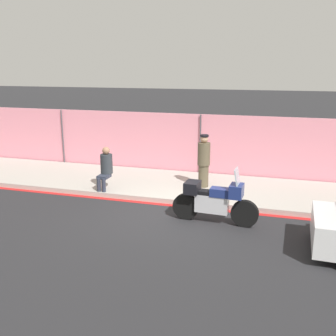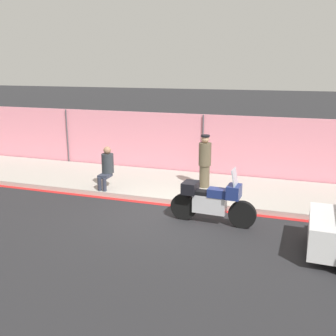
# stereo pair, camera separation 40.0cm
# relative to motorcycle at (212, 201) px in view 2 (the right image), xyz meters

# --- Properties ---
(ground_plane) EXTENTS (120.00, 120.00, 0.00)m
(ground_plane) POSITION_rel_motorcycle_xyz_m (-1.28, 0.19, -0.62)
(ground_plane) COLOR #262628
(sidewalk) EXTENTS (42.22, 3.26, 0.15)m
(sidewalk) POSITION_rel_motorcycle_xyz_m (-1.28, 2.66, -0.54)
(sidewalk) COLOR #ADA89E
(sidewalk) RESTS_ON ground_plane
(curb_paint_stripe) EXTENTS (42.22, 0.18, 0.01)m
(curb_paint_stripe) POSITION_rel_motorcycle_xyz_m (-1.28, 0.94, -0.61)
(curb_paint_stripe) COLOR red
(curb_paint_stripe) RESTS_ON ground_plane
(storefront_fence) EXTENTS (40.11, 0.17, 2.30)m
(storefront_fence) POSITION_rel_motorcycle_xyz_m (-1.28, 4.38, 0.53)
(storefront_fence) COLOR pink
(storefront_fence) RESTS_ON ground_plane
(motorcycle) EXTENTS (2.28, 0.57, 1.52)m
(motorcycle) POSITION_rel_motorcycle_xyz_m (0.00, 0.00, 0.00)
(motorcycle) COLOR black
(motorcycle) RESTS_ON ground_plane
(officer_standing) EXTENTS (0.40, 0.40, 1.72)m
(officer_standing) POSITION_rel_motorcycle_xyz_m (-0.80, 2.58, 0.41)
(officer_standing) COLOR brown
(officer_standing) RESTS_ON sidewalk
(person_seated_on_curb) EXTENTS (0.39, 0.69, 1.35)m
(person_seated_on_curb) POSITION_rel_motorcycle_xyz_m (-3.77, 1.51, 0.28)
(person_seated_on_curb) COLOR #2D3342
(person_seated_on_curb) RESTS_ON sidewalk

